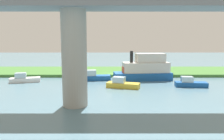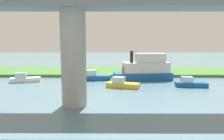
# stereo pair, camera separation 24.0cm
# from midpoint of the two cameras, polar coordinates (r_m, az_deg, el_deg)

# --- Properties ---
(ground_plane) EXTENTS (160.00, 160.00, 0.00)m
(ground_plane) POSITION_cam_midpoint_polar(r_m,az_deg,el_deg) (38.29, 0.71, -1.97)
(ground_plane) COLOR slate
(grassy_bank) EXTENTS (80.00, 12.00, 0.50)m
(grassy_bank) POSITION_cam_midpoint_polar(r_m,az_deg,el_deg) (44.18, 0.66, -0.34)
(grassy_bank) COLOR #427533
(grassy_bank) RESTS_ON ground
(bridge_pylon) EXTENTS (2.44, 2.44, 9.36)m
(bridge_pylon) POSITION_cam_midpoint_polar(r_m,az_deg,el_deg) (21.55, -9.65, 2.95)
(bridge_pylon) COLOR #9E998E
(bridge_pylon) RESTS_ON ground
(bridge_span) EXTENTS (57.15, 4.30, 3.25)m
(bridge_span) POSITION_cam_midpoint_polar(r_m,az_deg,el_deg) (21.77, -9.96, 16.67)
(bridge_span) COLOR slate
(bridge_span) RESTS_ON bridge_pylon
(person_on_bank) EXTENTS (0.37, 0.37, 1.39)m
(person_on_bank) POSITION_cam_midpoint_polar(r_m,az_deg,el_deg) (40.06, 4.82, 0.18)
(person_on_bank) COLOR #2D334C
(person_on_bank) RESTS_ON grassy_bank
(mooring_post) EXTENTS (0.20, 0.20, 0.73)m
(mooring_post) POSITION_cam_midpoint_polar(r_m,az_deg,el_deg) (39.39, -5.59, -0.45)
(mooring_post) COLOR brown
(mooring_post) RESTS_ON grassy_bank
(pontoon_yellow) EXTENTS (9.57, 4.16, 4.74)m
(pontoon_yellow) POSITION_cam_midpoint_polar(r_m,az_deg,el_deg) (36.28, 8.66, 0.21)
(pontoon_yellow) COLOR #195199
(pontoon_yellow) RESTS_ON ground
(riverboat_paddlewheel) EXTENTS (4.71, 2.80, 1.48)m
(riverboat_paddlewheel) POSITION_cam_midpoint_polar(r_m,az_deg,el_deg) (30.06, 2.83, -3.62)
(riverboat_paddlewheel) COLOR gold
(riverboat_paddlewheel) RESTS_ON ground
(motorboat_red) EXTENTS (4.45, 2.02, 1.43)m
(motorboat_red) POSITION_cam_midpoint_polar(r_m,az_deg,el_deg) (32.52, 19.81, -3.24)
(motorboat_red) COLOR #195199
(motorboat_red) RESTS_ON ground
(houseboat_blue) EXTENTS (4.72, 2.74, 1.48)m
(houseboat_blue) POSITION_cam_midpoint_polar(r_m,az_deg,el_deg) (36.63, -21.64, -2.11)
(houseboat_blue) COLOR white
(houseboat_blue) RESTS_ON ground
(motorboat_white) EXTENTS (5.19, 2.29, 1.68)m
(motorboat_white) POSITION_cam_midpoint_polar(r_m,az_deg,el_deg) (35.76, -4.56, -1.70)
(motorboat_white) COLOR #195199
(motorboat_white) RESTS_ON ground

